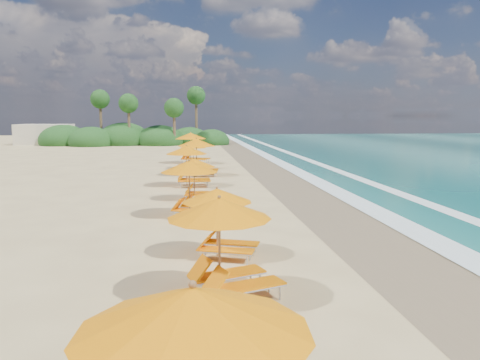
{
  "coord_description": "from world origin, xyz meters",
  "views": [
    {
      "loc": [
        -2.2,
        -19.86,
        3.95
      ],
      "look_at": [
        0.0,
        0.0,
        1.2
      ],
      "focal_mm": 34.99,
      "sensor_mm": 36.0,
      "label": 1
    }
  ],
  "objects": [
    {
      "name": "station_8",
      "position": [
        -1.68,
        15.14,
        1.14
      ],
      "size": [
        2.49,
        2.4,
        2.04
      ],
      "rotation": [
        0.0,
        0.0,
        0.22
      ],
      "color": "olive",
      "rests_on": "ground"
    },
    {
      "name": "ground",
      "position": [
        0.0,
        0.0,
        0.0
      ],
      "size": [
        160.0,
        160.0,
        0.0
      ],
      "primitive_type": "plane",
      "color": "#D2B87B",
      "rests_on": "ground"
    },
    {
      "name": "station_9",
      "position": [
        -1.82,
        19.15,
        1.48
      ],
      "size": [
        3.4,
        3.36,
        2.64
      ],
      "rotation": [
        0.0,
        0.0,
        -0.37
      ],
      "color": "olive",
      "rests_on": "ground"
    },
    {
      "name": "station_3",
      "position": [
        -1.28,
        -7.08,
        1.12
      ],
      "size": [
        2.55,
        2.49,
        2.0
      ],
      "rotation": [
        0.0,
        0.0,
        -0.33
      ],
      "color": "olive",
      "rests_on": "ground"
    },
    {
      "name": "station_2",
      "position": [
        -1.4,
        -10.06,
        1.28
      ],
      "size": [
        2.93,
        2.88,
        2.28
      ],
      "rotation": [
        0.0,
        0.0,
        0.36
      ],
      "color": "olive",
      "rests_on": "ground"
    },
    {
      "name": "station_6",
      "position": [
        -2.12,
        6.35,
        1.32
      ],
      "size": [
        2.53,
        2.33,
        2.35
      ],
      "rotation": [
        0.0,
        0.0,
        0.01
      ],
      "color": "olive",
      "rests_on": "ground"
    },
    {
      "name": "station_7",
      "position": [
        -1.47,
        11.0,
        1.42
      ],
      "size": [
        2.92,
        2.75,
        2.53
      ],
      "rotation": [
        0.0,
        0.0,
        -0.11
      ],
      "color": "olive",
      "rests_on": "ground"
    },
    {
      "name": "wet_sand",
      "position": [
        4.0,
        0.0,
        0.01
      ],
      "size": [
        4.0,
        160.0,
        0.01
      ],
      "primitive_type": "cube",
      "color": "olive",
      "rests_on": "ground"
    },
    {
      "name": "surf_foam",
      "position": [
        6.7,
        0.0,
        0.03
      ],
      "size": [
        4.0,
        160.0,
        0.01
      ],
      "color": "white",
      "rests_on": "ground"
    },
    {
      "name": "beach_building",
      "position": [
        -22.0,
        48.0,
        1.4
      ],
      "size": [
        7.0,
        5.0,
        2.8
      ],
      "primitive_type": "cube",
      "color": "beige",
      "rests_on": "ground"
    },
    {
      "name": "station_5",
      "position": [
        -1.79,
        1.94,
        1.14
      ],
      "size": [
        2.24,
        2.08,
        2.03
      ],
      "rotation": [
        0.0,
        0.0,
        -0.05
      ],
      "color": "olive",
      "rests_on": "ground"
    },
    {
      "name": "treeline",
      "position": [
        -9.94,
        45.51,
        1.0
      ],
      "size": [
        25.8,
        8.8,
        9.74
      ],
      "color": "#163D14",
      "rests_on": "ground"
    },
    {
      "name": "station_4",
      "position": [
        -2.01,
        -1.81,
        1.28
      ],
      "size": [
        2.97,
        2.95,
        2.28
      ],
      "rotation": [
        0.0,
        0.0,
        -0.41
      ],
      "color": "olive",
      "rests_on": "ground"
    }
  ]
}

